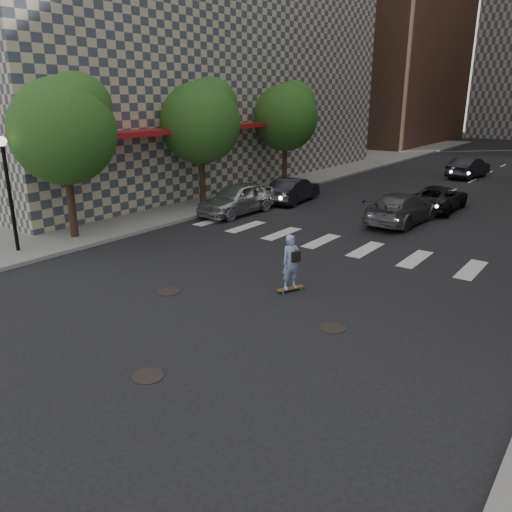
{
  "coord_description": "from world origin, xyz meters",
  "views": [
    {
      "loc": [
        8.77,
        -8.73,
        5.83
      ],
      "look_at": [
        0.4,
        2.52,
        1.3
      ],
      "focal_mm": 35.0,
      "sensor_mm": 36.0,
      "label": 1
    }
  ],
  "objects_px": {
    "tree_c": "(287,114)",
    "traffic_car_b": "(402,208)",
    "tree_a": "(66,126)",
    "traffic_car_e": "(468,168)",
    "traffic_car_c": "(439,198)",
    "lamppost": "(7,178)",
    "skateboarder": "(291,262)",
    "traffic_car_a": "(293,190)",
    "tree_b": "(203,119)",
    "silver_sedan": "(237,198)"
  },
  "relations": [
    {
      "from": "tree_c",
      "to": "traffic_car_b",
      "type": "distance_m",
      "value": 11.87
    },
    {
      "from": "traffic_car_e",
      "to": "skateboarder",
      "type": "bearing_deg",
      "value": 100.5
    },
    {
      "from": "tree_b",
      "to": "traffic_car_e",
      "type": "distance_m",
      "value": 21.35
    },
    {
      "from": "tree_c",
      "to": "traffic_car_a",
      "type": "relative_size",
      "value": 1.55
    },
    {
      "from": "lamppost",
      "to": "tree_a",
      "type": "relative_size",
      "value": 0.65
    },
    {
      "from": "tree_c",
      "to": "traffic_car_c",
      "type": "distance_m",
      "value": 11.23
    },
    {
      "from": "lamppost",
      "to": "skateboarder",
      "type": "bearing_deg",
      "value": 16.2
    },
    {
      "from": "traffic_car_c",
      "to": "lamppost",
      "type": "bearing_deg",
      "value": 58.86
    },
    {
      "from": "traffic_car_c",
      "to": "traffic_car_e",
      "type": "height_order",
      "value": "traffic_car_e"
    },
    {
      "from": "lamppost",
      "to": "traffic_car_b",
      "type": "relative_size",
      "value": 0.86
    },
    {
      "from": "tree_c",
      "to": "silver_sedan",
      "type": "xyz_separation_m",
      "value": [
        2.45,
        -8.26,
        -3.85
      ]
    },
    {
      "from": "tree_a",
      "to": "silver_sedan",
      "type": "height_order",
      "value": "tree_a"
    },
    {
      "from": "skateboarder",
      "to": "tree_a",
      "type": "bearing_deg",
      "value": -153.47
    },
    {
      "from": "traffic_car_e",
      "to": "lamppost",
      "type": "bearing_deg",
      "value": 80.38
    },
    {
      "from": "lamppost",
      "to": "tree_a",
      "type": "distance_m",
      "value": 3.14
    },
    {
      "from": "traffic_car_e",
      "to": "traffic_car_b",
      "type": "bearing_deg",
      "value": 101.1
    },
    {
      "from": "tree_b",
      "to": "traffic_car_e",
      "type": "xyz_separation_m",
      "value": [
        8.76,
        19.07,
        -3.89
      ]
    },
    {
      "from": "silver_sedan",
      "to": "tree_a",
      "type": "bearing_deg",
      "value": -105.86
    },
    {
      "from": "silver_sedan",
      "to": "traffic_car_c",
      "type": "bearing_deg",
      "value": 43.5
    },
    {
      "from": "lamppost",
      "to": "silver_sedan",
      "type": "height_order",
      "value": "lamppost"
    },
    {
      "from": "silver_sedan",
      "to": "traffic_car_b",
      "type": "bearing_deg",
      "value": 24.33
    },
    {
      "from": "lamppost",
      "to": "traffic_car_a",
      "type": "xyz_separation_m",
      "value": [
        3.2,
        14.59,
        -2.23
      ]
    },
    {
      "from": "lamppost",
      "to": "tree_a",
      "type": "bearing_deg",
      "value": 89.01
    },
    {
      "from": "tree_b",
      "to": "traffic_car_c",
      "type": "bearing_deg",
      "value": 33.35
    },
    {
      "from": "skateboarder",
      "to": "traffic_car_a",
      "type": "height_order",
      "value": "skateboarder"
    },
    {
      "from": "traffic_car_e",
      "to": "traffic_car_a",
      "type": "bearing_deg",
      "value": 76.54
    },
    {
      "from": "tree_a",
      "to": "traffic_car_c",
      "type": "height_order",
      "value": "tree_a"
    },
    {
      "from": "tree_a",
      "to": "traffic_car_e",
      "type": "height_order",
      "value": "tree_a"
    },
    {
      "from": "traffic_car_a",
      "to": "traffic_car_c",
      "type": "distance_m",
      "value": 7.83
    },
    {
      "from": "lamppost",
      "to": "traffic_car_a",
      "type": "height_order",
      "value": "lamppost"
    },
    {
      "from": "tree_a",
      "to": "traffic_car_b",
      "type": "height_order",
      "value": "tree_a"
    },
    {
      "from": "silver_sedan",
      "to": "traffic_car_e",
      "type": "xyz_separation_m",
      "value": [
        6.31,
        19.33,
        -0.05
      ]
    },
    {
      "from": "skateboarder",
      "to": "traffic_car_e",
      "type": "bearing_deg",
      "value": 117.88
    },
    {
      "from": "traffic_car_e",
      "to": "tree_c",
      "type": "bearing_deg",
      "value": 58.53
    },
    {
      "from": "traffic_car_b",
      "to": "traffic_car_e",
      "type": "xyz_separation_m",
      "value": [
        -1.19,
        16.21,
        0.03
      ]
    },
    {
      "from": "silver_sedan",
      "to": "traffic_car_a",
      "type": "height_order",
      "value": "silver_sedan"
    },
    {
      "from": "tree_b",
      "to": "tree_c",
      "type": "bearing_deg",
      "value": 90.0
    },
    {
      "from": "silver_sedan",
      "to": "traffic_car_a",
      "type": "bearing_deg",
      "value": 82.29
    },
    {
      "from": "traffic_car_b",
      "to": "tree_c",
      "type": "bearing_deg",
      "value": -24.05
    },
    {
      "from": "tree_b",
      "to": "traffic_car_b",
      "type": "height_order",
      "value": "tree_b"
    },
    {
      "from": "lamppost",
      "to": "traffic_car_c",
      "type": "bearing_deg",
      "value": 59.1
    },
    {
      "from": "skateboarder",
      "to": "silver_sedan",
      "type": "bearing_deg",
      "value": 161.74
    },
    {
      "from": "tree_b",
      "to": "silver_sedan",
      "type": "height_order",
      "value": "tree_b"
    },
    {
      "from": "traffic_car_a",
      "to": "tree_c",
      "type": "bearing_deg",
      "value": -58.68
    },
    {
      "from": "tree_a",
      "to": "traffic_car_e",
      "type": "bearing_deg",
      "value": 72.06
    },
    {
      "from": "traffic_car_e",
      "to": "tree_b",
      "type": "bearing_deg",
      "value": 72.21
    },
    {
      "from": "tree_b",
      "to": "traffic_car_a",
      "type": "xyz_separation_m",
      "value": [
        3.16,
        3.96,
        -3.94
      ]
    },
    {
      "from": "tree_b",
      "to": "silver_sedan",
      "type": "distance_m",
      "value": 4.57
    },
    {
      "from": "tree_a",
      "to": "tree_c",
      "type": "height_order",
      "value": "same"
    },
    {
      "from": "tree_c",
      "to": "traffic_car_e",
      "type": "xyz_separation_m",
      "value": [
        8.76,
        11.07,
        -3.89
      ]
    }
  ]
}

